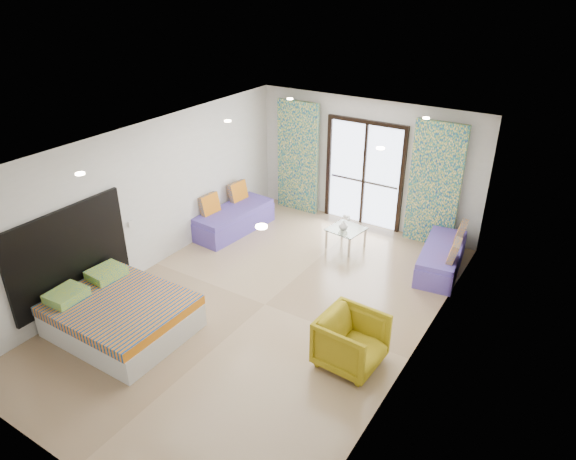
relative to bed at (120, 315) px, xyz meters
The scene contains 24 objects.
floor 2.29m from the bed, 49.52° to the left, with size 5.00×7.50×0.01m, color #927657, non-canonical shape.
ceiling 3.32m from the bed, 49.52° to the left, with size 5.00×7.50×0.01m, color silver, non-canonical shape.
wall_back 5.77m from the bed, 74.92° to the left, with size 5.00×0.01×2.70m, color silver, non-canonical shape.
wall_front 2.72m from the bed, 53.82° to the right, with size 5.00×0.01×2.70m, color silver, non-canonical shape.
wall_left 2.27m from the bed, 120.59° to the left, with size 0.01×7.50×2.70m, color silver, non-canonical shape.
wall_right 4.47m from the bed, 23.51° to the left, with size 0.01×7.50×2.70m, color silver, non-canonical shape.
balcony_door 5.73m from the bed, 74.84° to the left, with size 1.76×0.08×2.28m.
balcony_rail 5.70m from the bed, 74.87° to the left, with size 1.52×0.03×0.04m, color #595451.
curtain_left 5.39m from the bed, 90.79° to the left, with size 1.00×0.10×2.50m, color white.
curtain_right 6.18m from the bed, 60.27° to the left, with size 1.00×0.10×2.50m, color white.
downlight_a 2.40m from the bed, 74.09° to the right, with size 0.12×0.12×0.02m, color #FFE0B2.
downlight_b 3.75m from the bed, ahead, with size 0.12×0.12×0.02m, color #FFE0B2.
downlight_c 3.63m from the bed, 88.39° to the left, with size 0.12×0.12×0.02m, color #FFE0B2.
downlight_d 4.63m from the bed, 43.50° to the left, with size 0.12×0.12×0.02m, color #FFE0B2.
downlight_e 5.30m from the bed, 89.07° to the left, with size 0.12×0.12×0.02m, color #FFE0B2.
downlight_f 6.03m from the bed, 58.69° to the left, with size 0.12×0.12×0.02m, color #FFE0B2.
headboard 1.25m from the bed, behind, with size 0.06×2.10×1.50m, color black.
switch_plate 1.77m from the bed, 128.47° to the left, with size 0.02×0.10×0.10m, color silver.
bed is the anchor object (origin of this frame).
daybed_left 3.68m from the bed, 100.01° to the left, with size 0.88×1.90×0.91m.
daybed_right 5.68m from the bed, 50.75° to the left, with size 0.88×1.77×0.84m.
coffee_table 4.56m from the bed, 67.94° to the left, with size 0.72×0.72×0.73m.
vase 4.48m from the bed, 67.89° to the left, with size 0.18×0.19×0.18m, color white.
armchair 3.51m from the bed, 20.01° to the left, with size 0.83×0.77×0.85m, color #A99115.
Camera 1 is at (4.09, -5.75, 4.97)m, focal length 32.00 mm.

